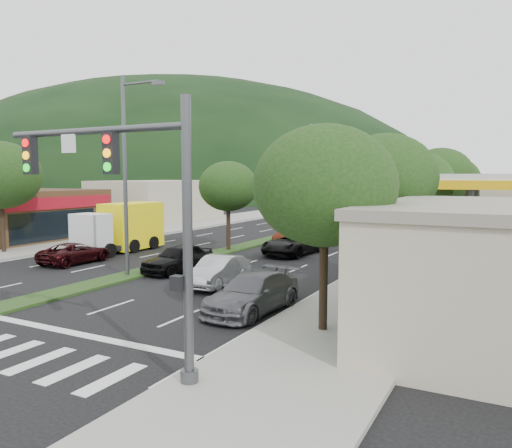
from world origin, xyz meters
The scene contains 25 objects.
sidewalk_right centered at (12.50, 25.00, 0.07)m, with size 5.00×90.00×0.15m, color gray.
sidewalk_left centered at (-13.00, 25.00, 0.07)m, with size 6.00×90.00×0.15m, color gray.
median centered at (0.00, 28.00, 0.06)m, with size 1.60×56.00×0.12m, color #1F3212.
traffic_signal centered at (9.03, -1.54, 4.65)m, with size 6.12×0.40×7.00m.
shop_left centered at (-18.46, 15.00, 2.01)m, with size 10.15×12.00×4.00m.
bldg_left_far centered at (-19.00, 34.00, 2.30)m, with size 9.00×14.00×4.60m, color #AFA48B.
hill_far centered at (-80.00, 110.00, 0.00)m, with size 176.00×132.00×82.00m, color black.
tree_r_a centered at (12.00, 4.00, 4.82)m, with size 4.60×4.60×6.63m.
tree_r_b centered at (12.00, 12.00, 5.04)m, with size 4.80×4.80×6.94m.
tree_r_c centered at (12.00, 20.00, 4.75)m, with size 4.40×4.40×6.48m.
tree_r_d centered at (12.00, 30.00, 5.18)m, with size 5.00×5.00×7.17m.
tree_r_e centered at (12.00, 40.00, 4.89)m, with size 4.60×4.60×6.71m.
tree_med_near centered at (0.00, 18.00, 4.43)m, with size 4.00×4.00×6.02m.
tree_med_far centered at (0.00, 44.00, 5.01)m, with size 4.80×4.80×6.94m.
tree_l_a centered at (-12.50, 10.00, 5.18)m, with size 5.20×5.20×7.25m.
streetlight_near centered at (0.21, 8.00, 5.58)m, with size 2.60×0.25×10.00m.
streetlight_mid centered at (0.21, 33.00, 5.58)m, with size 2.60×0.25×10.00m.
sedan_silver centered at (5.15, 8.48, 0.69)m, with size 1.46×4.20×1.38m, color #B2B5BA.
suv_maroon centered at (-5.50, 9.65, 0.62)m, with size 2.05×4.44×1.23m, color black.
car_queue_a centered at (1.50, 10.28, 0.75)m, with size 1.78×4.41×1.50m, color black.
car_queue_b centered at (8.72, 5.28, 0.72)m, with size 2.02×4.97×1.44m, color #57575C.
car_queue_c centered at (2.04, 23.63, 0.60)m, with size 1.27×3.65×1.20m, color #511C0D.
car_queue_d centered at (4.57, 18.63, 0.75)m, with size 2.47×5.36×1.49m, color black.
box_truck centered at (-6.32, 14.63, 1.55)m, with size 2.65×6.65×3.27m.
motorhome centered at (5.67, 31.90, 2.11)m, with size 3.69×10.46×3.96m.
Camera 1 is at (17.49, -11.09, 5.14)m, focal length 35.00 mm.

